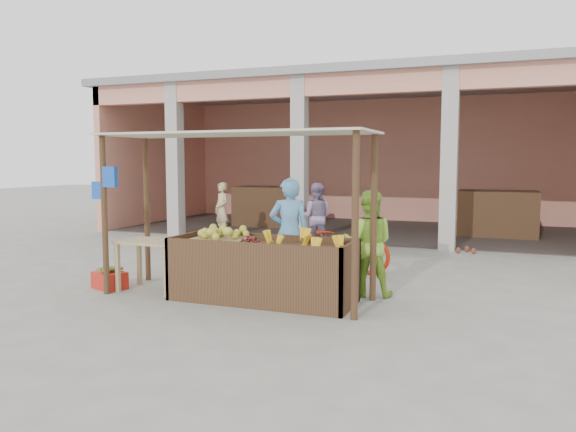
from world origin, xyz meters
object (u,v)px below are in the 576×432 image
at_px(motorcycle, 337,243).
at_px(fruit_stall, 263,273).
at_px(vendor_blue, 289,229).
at_px(vendor_green, 368,240).
at_px(side_table, 152,249).
at_px(red_crate, 110,280).

bearing_deg(motorcycle, fruit_stall, 172.33).
relative_size(vendor_blue, motorcycle, 0.91).
height_order(vendor_blue, vendor_green, vendor_blue).
bearing_deg(fruit_stall, side_table, -179.64).
height_order(red_crate, vendor_blue, vendor_blue).
bearing_deg(vendor_green, motorcycle, -69.27).
bearing_deg(vendor_blue, motorcycle, -130.16).
xyz_separation_m(side_table, vendor_green, (3.16, 0.88, 0.18)).
bearing_deg(motorcycle, red_crate, 132.74).
xyz_separation_m(fruit_stall, red_crate, (-2.54, -0.15, -0.27)).
relative_size(vendor_green, motorcycle, 0.82).
bearing_deg(side_table, vendor_blue, 30.15).
xyz_separation_m(side_table, red_crate, (-0.70, -0.14, -0.51)).
xyz_separation_m(red_crate, vendor_green, (3.85, 1.02, 0.69)).
bearing_deg(vendor_green, vendor_blue, -17.09).
distance_m(red_crate, motorcycle, 3.90).
distance_m(fruit_stall, side_table, 1.86).
bearing_deg(side_table, red_crate, -168.19).
height_order(fruit_stall, motorcycle, motorcycle).
xyz_separation_m(fruit_stall, vendor_green, (1.31, 0.87, 0.42)).
height_order(red_crate, motorcycle, motorcycle).
distance_m(fruit_stall, vendor_green, 1.63).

